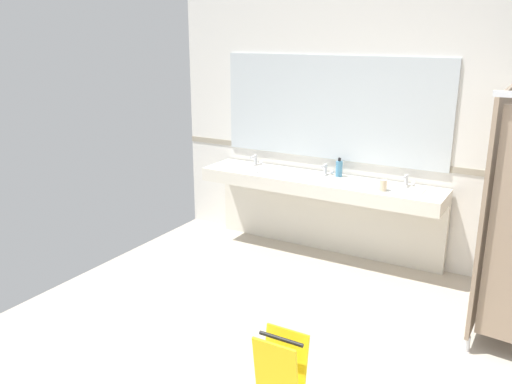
# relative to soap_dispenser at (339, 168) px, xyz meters

# --- Properties ---
(wall_back) EXTENTS (7.03, 0.12, 2.93)m
(wall_back) POSITION_rel_soap_dispenser_xyz_m (1.54, 0.19, 0.52)
(wall_back) COLOR silver
(wall_back) RESTS_ON ground_plane
(wall_back_tile_band) EXTENTS (7.03, 0.01, 0.06)m
(wall_back_tile_band) POSITION_rel_soap_dispenser_xyz_m (1.54, 0.12, 0.10)
(wall_back_tile_band) COLOR #9E937F
(wall_back_tile_band) RESTS_ON wall_back
(vanity_counter) EXTENTS (2.56, 0.53, 0.98)m
(vanity_counter) POSITION_rel_soap_dispenser_xyz_m (-0.16, -0.07, -0.32)
(vanity_counter) COLOR silver
(vanity_counter) RESTS_ON ground_plane
(mirror_panel) EXTENTS (2.46, 0.02, 1.07)m
(mirror_panel) POSITION_rel_soap_dispenser_xyz_m (-0.16, 0.11, 0.60)
(mirror_panel) COLOR silver
(mirror_panel) RESTS_ON wall_back
(soap_dispenser) EXTENTS (0.07, 0.07, 0.20)m
(soap_dispenser) POSITION_rel_soap_dispenser_xyz_m (0.00, 0.00, 0.00)
(soap_dispenser) COLOR teal
(soap_dispenser) RESTS_ON vanity_counter
(paper_cup) EXTENTS (0.07, 0.07, 0.11)m
(paper_cup) POSITION_rel_soap_dispenser_xyz_m (0.56, -0.29, -0.03)
(paper_cup) COLOR beige
(paper_cup) RESTS_ON vanity_counter
(wet_floor_sign) EXTENTS (0.28, 0.19, 0.62)m
(wet_floor_sign) POSITION_rel_soap_dispenser_xyz_m (0.73, -2.66, -0.63)
(wet_floor_sign) COLOR yellow
(wet_floor_sign) RESTS_ON ground_plane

